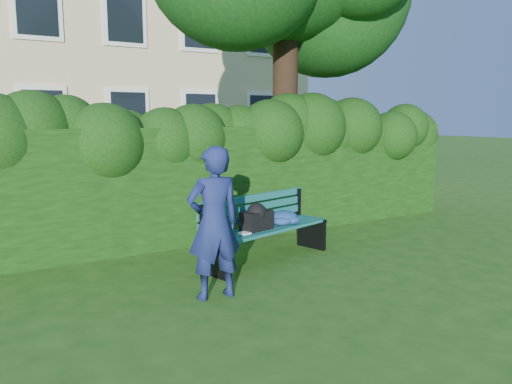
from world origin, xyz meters
TOP-DOWN VIEW (x-y plane):
  - ground at (0.00, 0.00)m, footprint 80.00×80.00m
  - hedge at (0.00, 2.20)m, footprint 10.00×1.00m
  - park_bench at (0.15, 0.54)m, footprint 2.09×1.04m
  - man_reading at (-1.13, -0.38)m, footprint 0.63×0.43m

SIDE VIEW (x-z plane):
  - ground at x=0.00m, z-range 0.00..0.00m
  - park_bench at x=0.15m, z-range 0.06..0.95m
  - man_reading at x=-1.13m, z-range 0.00..1.66m
  - hedge at x=0.00m, z-range 0.00..1.80m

